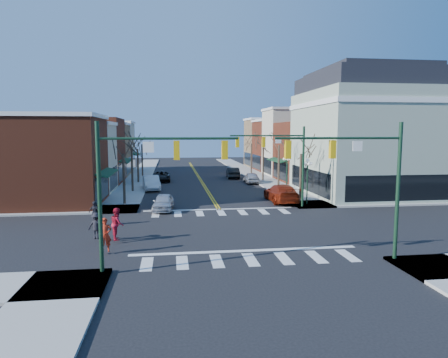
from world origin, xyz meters
name	(u,v)px	position (x,y,z in m)	size (l,w,h in m)	color
ground	(233,231)	(0.00, 0.00, 0.00)	(160.00, 160.00, 0.00)	black
sidewalk_left	(130,190)	(-8.75, 20.00, 0.07)	(3.50, 70.00, 0.15)	#9E9B93
sidewalk_right	(279,188)	(8.75, 20.00, 0.07)	(3.50, 70.00, 0.15)	#9E9B93
bldg_left_brick_a	(44,162)	(-15.50, 11.75, 4.00)	(10.00, 8.50, 8.00)	maroon
bldg_left_stucco_a	(66,159)	(-15.50, 19.50, 3.75)	(10.00, 7.00, 7.50)	beige
bldg_left_brick_b	(82,151)	(-15.50, 27.50, 4.25)	(10.00, 9.00, 8.50)	maroon
bldg_left_tan	(94,151)	(-15.50, 35.75, 3.90)	(10.00, 7.50, 7.80)	#9D7E56
bldg_left_stucco_b	(103,148)	(-15.50, 43.50, 4.10)	(10.00, 8.00, 8.20)	beige
bldg_right_brick_a	(316,152)	(15.50, 25.75, 4.00)	(10.00, 8.50, 8.00)	maroon
bldg_right_stucco	(299,143)	(15.50, 33.50, 5.00)	(10.00, 7.00, 10.00)	beige
bldg_right_brick_b	(285,146)	(15.50, 41.00, 4.25)	(10.00, 8.00, 8.50)	maroon
bldg_right_tan	(273,144)	(15.50, 49.00, 4.50)	(10.00, 8.00, 9.00)	#9D7E56
victorian_corner	(364,133)	(16.50, 14.50, 6.66)	(12.25, 14.25, 13.30)	#99A992
traffic_mast_near_left	(140,175)	(-5.55, -7.40, 4.71)	(6.60, 0.28, 7.20)	#14331E
traffic_mast_near_right	(364,172)	(5.55, -7.40, 4.71)	(6.60, 0.28, 7.20)	#14331E
traffic_mast_far_right	(283,155)	(5.55, 7.40, 4.71)	(6.60, 0.28, 7.20)	#14331E
lamppost_corner	(307,173)	(8.20, 8.50, 2.96)	(0.36, 0.36, 4.33)	#14331E
lamppost_midblock	(287,167)	(8.20, 15.00, 2.96)	(0.36, 0.36, 4.33)	#14331E
tree_left_a	(124,179)	(-8.40, 11.00, 2.38)	(0.24, 0.24, 4.76)	#382B21
tree_left_b	(132,170)	(-8.40, 19.00, 2.52)	(0.24, 0.24, 5.04)	#382B21
tree_left_c	(138,166)	(-8.40, 27.00, 2.27)	(0.24, 0.24, 4.55)	#382B21
tree_left_d	(142,160)	(-8.40, 35.00, 2.45)	(0.24, 0.24, 4.90)	#382B21
tree_right_a	(301,177)	(8.40, 11.00, 2.31)	(0.24, 0.24, 4.62)	#382B21
tree_right_b	(279,167)	(8.40, 19.00, 2.59)	(0.24, 0.24, 5.18)	#382B21
tree_right_c	(263,164)	(8.40, 27.00, 2.42)	(0.24, 0.24, 4.83)	#382B21
tree_right_d	(251,159)	(8.40, 35.00, 2.48)	(0.24, 0.24, 4.97)	#382B21
car_left_near	(163,202)	(-4.80, 8.00, 0.70)	(1.65, 4.11, 1.40)	silver
car_left_mid	(151,183)	(-6.40, 20.54, 0.82)	(1.74, 5.00, 1.65)	silver
car_left_far	(162,176)	(-5.40, 28.51, 0.70)	(2.33, 5.05, 1.40)	black
car_right_near	(281,193)	(6.40, 10.70, 0.86)	(2.41, 5.92, 1.72)	maroon
car_right_mid	(251,178)	(6.40, 25.10, 0.74)	(1.74, 4.32, 1.47)	#B2B1B6
car_right_far	(233,173)	(4.87, 31.29, 0.78)	(1.66, 4.76, 1.57)	black
pedestrian_red_a	(105,235)	(-7.73, -4.20, 1.09)	(0.69, 0.45, 1.88)	#AD2612
pedestrian_red_b	(117,224)	(-7.41, -1.71, 1.13)	(0.96, 0.75, 1.97)	#AA1228
pedestrian_dark_a	(95,213)	(-9.56, 2.75, 0.98)	(0.98, 0.41, 1.67)	#21212A
pedestrian_dark_b	(96,226)	(-8.71, -1.42, 0.97)	(1.06, 0.61, 1.65)	black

